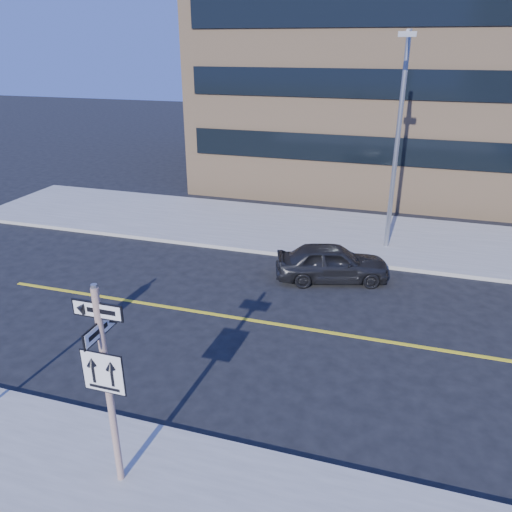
% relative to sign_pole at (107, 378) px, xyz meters
% --- Properties ---
extents(ground, '(120.00, 120.00, 0.00)m').
position_rel_sign_pole_xyz_m(ground, '(0.00, 2.51, -2.44)').
color(ground, black).
rests_on(ground, ground).
extents(sign_pole, '(0.92, 0.92, 4.06)m').
position_rel_sign_pole_xyz_m(sign_pole, '(0.00, 0.00, 0.00)').
color(sign_pole, beige).
rests_on(sign_pole, near_sidewalk).
extents(parked_car_a, '(2.61, 4.18, 1.33)m').
position_rel_sign_pole_xyz_m(parked_car_a, '(2.34, 10.03, -1.77)').
color(parked_car_a, black).
rests_on(parked_car_a, ground).
extents(streetlight_a, '(0.55, 2.25, 8.00)m').
position_rel_sign_pole_xyz_m(streetlight_a, '(4.00, 13.27, 2.32)').
color(streetlight_a, gray).
rests_on(streetlight_a, far_sidewalk).
extents(building_brick, '(18.00, 18.00, 18.00)m').
position_rel_sign_pole_xyz_m(building_brick, '(2.00, 27.51, 6.56)').
color(building_brick, tan).
rests_on(building_brick, ground).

